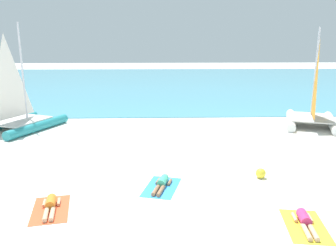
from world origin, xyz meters
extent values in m
plane|color=white|center=(0.00, 10.00, 0.00)|extent=(120.00, 120.00, 0.00)
cube|color=#4C9EB7|center=(0.00, 32.84, 0.03)|extent=(120.00, 40.00, 0.05)
cylinder|color=white|center=(7.89, 10.86, 0.26)|extent=(2.04, 4.42, 0.52)
cylinder|color=white|center=(10.11, 10.05, 0.26)|extent=(2.04, 4.42, 0.52)
cube|color=silver|center=(8.93, 10.25, 0.55)|extent=(3.22, 3.53, 0.06)
cylinder|color=silver|center=(9.15, 10.86, 3.21)|extent=(0.11, 0.11, 5.38)
pyramid|color=orange|center=(8.78, 9.86, 3.04)|extent=(0.88, 2.24, 4.52)
cylinder|color=teal|center=(-9.67, 10.68, 0.27)|extent=(2.44, 4.51, 0.54)
cylinder|color=teal|center=(-7.42, 9.66, 0.27)|extent=(2.44, 4.51, 0.54)
cube|color=silver|center=(-8.64, 9.97, 0.57)|extent=(3.49, 3.77, 0.07)
cylinder|color=silver|center=(-8.36, 10.58, 3.34)|extent=(0.11, 0.11, 5.61)
pyramid|color=white|center=(-8.82, 9.57, 3.17)|extent=(1.08, 2.28, 4.71)
cube|color=#EA5933|center=(-3.87, -0.12, 0.01)|extent=(1.44, 2.07, 0.01)
cylinder|color=orange|center=(-3.90, 0.08, 0.16)|extent=(0.41, 0.67, 0.30)
sphere|color=#D8AD84|center=(-3.98, 0.48, 0.16)|extent=(0.22, 0.22, 0.22)
cylinder|color=#D8AD84|center=(-3.87, -0.58, 0.08)|extent=(0.29, 0.79, 0.14)
cylinder|color=#D8AD84|center=(-3.69, -0.54, 0.08)|extent=(0.29, 0.79, 0.14)
cylinder|color=#D8AD84|center=(-4.15, 0.19, 0.07)|extent=(0.18, 0.46, 0.10)
cylinder|color=#D8AD84|center=(-3.72, 0.27, 0.07)|extent=(0.18, 0.46, 0.10)
cube|color=#338CD8|center=(-0.37, 1.46, 0.01)|extent=(1.55, 2.12, 0.01)
cylinder|color=#3FB28C|center=(-0.32, 1.65, 0.16)|extent=(0.45, 0.68, 0.30)
sphere|color=#8C6647|center=(-0.22, 2.05, 0.16)|extent=(0.22, 0.22, 0.22)
cylinder|color=#8C6647|center=(-0.58, 1.05, 0.08)|extent=(0.34, 0.79, 0.14)
cylinder|color=#8C6647|center=(-0.40, 1.00, 0.08)|extent=(0.34, 0.79, 0.14)
cylinder|color=#8C6647|center=(-0.49, 1.86, 0.07)|extent=(0.21, 0.46, 0.10)
cylinder|color=#8C6647|center=(-0.07, 1.75, 0.07)|extent=(0.21, 0.46, 0.10)
cube|color=yellow|center=(3.69, -1.35, 0.01)|extent=(1.36, 2.04, 0.01)
cylinder|color=#D83372|center=(3.72, -1.16, 0.16)|extent=(0.39, 0.66, 0.30)
sphere|color=#D8AD84|center=(3.78, -0.75, 0.16)|extent=(0.22, 0.22, 0.22)
cylinder|color=#D8AD84|center=(3.53, -1.79, 0.08)|extent=(0.25, 0.79, 0.14)
cylinder|color=#D8AD84|center=(3.71, -1.81, 0.08)|extent=(0.25, 0.79, 0.14)
cylinder|color=#D8AD84|center=(3.52, -0.97, 0.07)|extent=(0.16, 0.46, 0.10)
cylinder|color=#D8AD84|center=(3.96, -1.03, 0.07)|extent=(0.16, 0.46, 0.10)
sphere|color=yellow|center=(3.44, 2.21, 0.19)|extent=(0.39, 0.39, 0.39)
camera|label=1|loc=(-0.51, -10.14, 5.17)|focal=37.15mm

